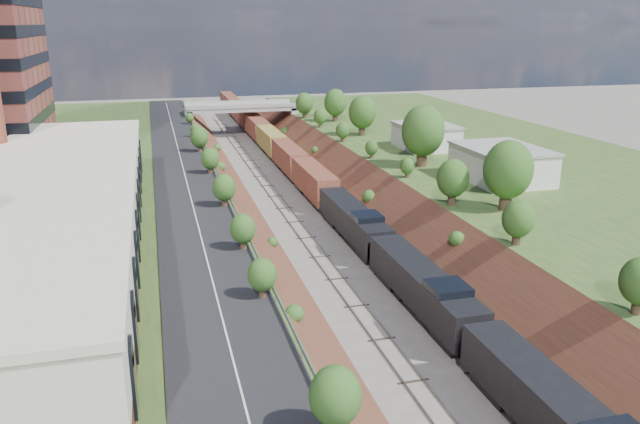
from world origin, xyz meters
TOP-DOWN VIEW (x-y plane):
  - platform_left at (-33.00, 60.00)m, footprint 44.00×180.00m
  - platform_right at (33.00, 60.00)m, footprint 44.00×180.00m
  - embankment_left at (-11.00, 60.00)m, footprint 10.00×180.00m
  - embankment_right at (11.00, 60.00)m, footprint 10.00×180.00m
  - rail_left_track at (-2.60, 60.00)m, footprint 1.58×180.00m
  - rail_right_track at (2.60, 60.00)m, footprint 1.58×180.00m
  - road at (-15.50, 60.00)m, footprint 8.00×180.00m
  - guardrail at (-11.40, 59.80)m, footprint 0.10×171.00m
  - commercial_building at (-28.00, 38.00)m, footprint 14.30×62.30m
  - overpass at (0.00, 122.00)m, footprint 24.50×8.30m
  - white_building_near at (23.50, 52.00)m, footprint 9.00×12.00m
  - white_building_far at (23.00, 74.00)m, footprint 8.00×10.00m
  - tree_right_large at (17.00, 40.00)m, footprint 5.25×5.25m
  - tree_left_crest at (-11.80, 20.00)m, footprint 2.45×2.45m
  - freight_train at (2.60, 90.24)m, footprint 3.10×174.26m

SIDE VIEW (x-z plane):
  - embankment_left at x=-11.00m, z-range -5.00..5.00m
  - embankment_right at x=11.00m, z-range -5.00..5.00m
  - rail_left_track at x=-2.60m, z-range 0.00..0.18m
  - rail_right_track at x=2.60m, z-range 0.00..0.18m
  - platform_left at x=-33.00m, z-range 0.00..5.00m
  - platform_right at x=33.00m, z-range 0.00..5.00m
  - freight_train at x=2.60m, z-range 0.34..4.96m
  - overpass at x=0.00m, z-range 1.22..8.62m
  - road at x=-15.50m, z-range 5.00..5.10m
  - guardrail at x=-11.40m, z-range 5.20..5.90m
  - white_building_far at x=23.00m, z-range 5.00..8.60m
  - white_building_near at x=23.50m, z-range 5.00..9.00m
  - tree_left_crest at x=-11.80m, z-range 5.26..8.82m
  - commercial_building at x=-28.00m, z-range 5.01..12.01m
  - tree_right_large at x=17.00m, z-range 5.58..13.19m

